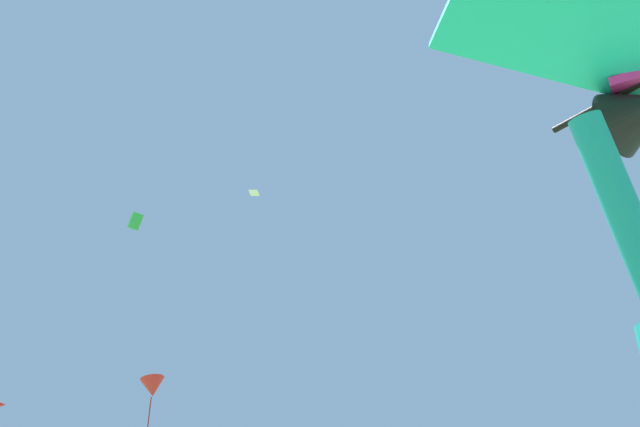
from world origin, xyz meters
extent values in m
cylinder|color=teal|center=(-0.64, -0.39, 1.61)|extent=(0.28, 0.09, 0.62)
cylinder|color=black|center=(-0.37, -0.39, 2.17)|extent=(0.03, 0.63, 0.02)
cube|color=#19B2AD|center=(-0.75, -0.49, 2.25)|extent=(0.94, 0.89, 0.19)
cube|color=green|center=(5.42, 30.79, 14.57)|extent=(0.75, 0.85, 1.16)
cone|color=red|center=(7.77, 31.31, 5.29)|extent=(1.94, 2.06, 1.44)
cylinder|color=maroon|center=(7.77, 31.31, 3.82)|extent=(0.06, 0.06, 1.91)
pyramid|color=white|center=(9.44, 23.12, 14.34)|extent=(0.51, 0.50, 0.24)
camera|label=1|loc=(-2.08, -1.11, 1.01)|focal=31.94mm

